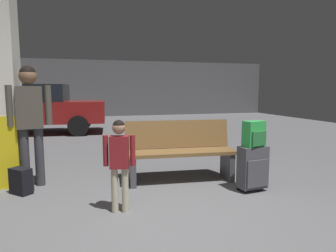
# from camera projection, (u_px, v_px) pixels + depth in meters

# --- Properties ---
(ground_plane) EXTENTS (18.00, 18.00, 0.10)m
(ground_plane) POSITION_uv_depth(u_px,v_px,m) (125.00, 152.00, 6.80)
(ground_plane) COLOR slate
(garage_back_wall) EXTENTS (18.00, 0.12, 2.80)m
(garage_back_wall) POSITION_uv_depth(u_px,v_px,m) (100.00, 88.00, 15.09)
(garage_back_wall) COLOR #565658
(garage_back_wall) RESTS_ON ground_plane
(bench) EXTENTS (1.64, 0.66, 0.89)m
(bench) POSITION_uv_depth(u_px,v_px,m) (180.00, 151.00, 4.48)
(bench) COLOR brown
(bench) RESTS_ON ground_plane
(suitcase) EXTENTS (0.40, 0.27, 0.60)m
(suitcase) POSITION_uv_depth(u_px,v_px,m) (253.00, 168.00, 4.02)
(suitcase) COLOR #4C4C51
(suitcase) RESTS_ON ground_plane
(backpack_bright) EXTENTS (0.31, 0.24, 0.34)m
(backpack_bright) POSITION_uv_depth(u_px,v_px,m) (254.00, 134.00, 3.96)
(backpack_bright) COLOR green
(backpack_bright) RESTS_ON suitcase
(child) EXTENTS (0.34, 0.23, 1.03)m
(child) POSITION_uv_depth(u_px,v_px,m) (119.00, 156.00, 3.28)
(child) COLOR beige
(child) RESTS_ON ground_plane
(adult) EXTENTS (0.57, 0.24, 1.67)m
(adult) POSITION_uv_depth(u_px,v_px,m) (30.00, 113.00, 4.14)
(adult) COLOR #38383D
(adult) RESTS_ON ground_plane
(backpack_dark_floor) EXTENTS (0.31, 0.31, 0.34)m
(backpack_dark_floor) POSITION_uv_depth(u_px,v_px,m) (21.00, 181.00, 3.92)
(backpack_dark_floor) COLOR black
(backpack_dark_floor) RESTS_ON ground_plane
(parked_car_far) EXTENTS (4.23, 2.06, 1.51)m
(parked_car_far) POSITION_uv_depth(u_px,v_px,m) (35.00, 107.00, 9.23)
(parked_car_far) COLOR maroon
(parked_car_far) RESTS_ON ground_plane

